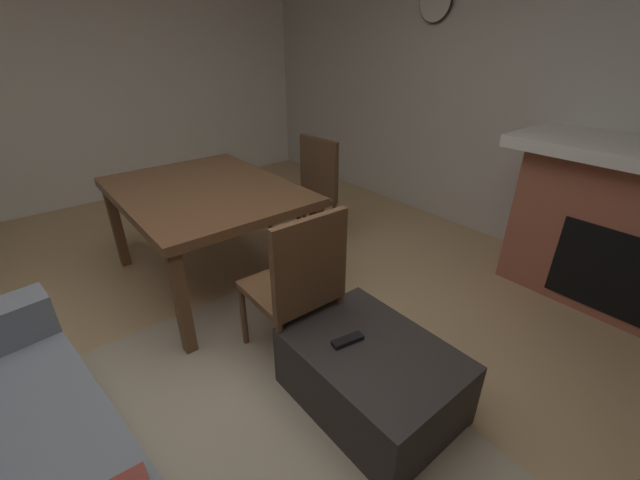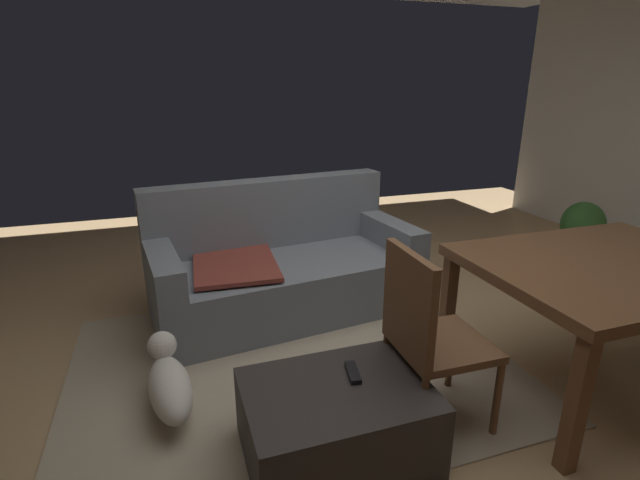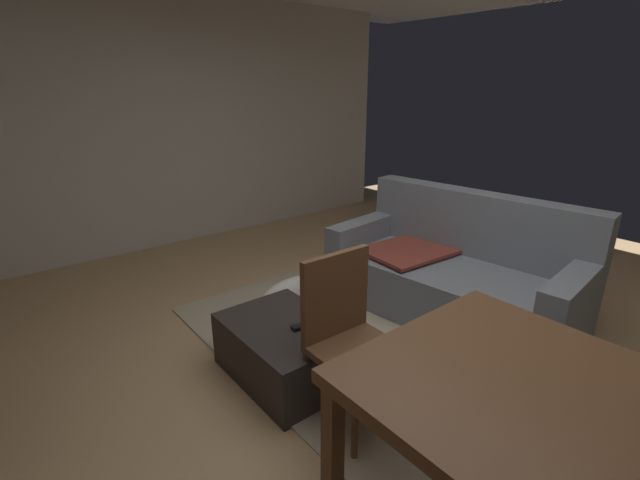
% 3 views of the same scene
% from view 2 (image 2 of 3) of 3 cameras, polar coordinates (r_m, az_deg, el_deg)
% --- Properties ---
extents(floor, '(8.35, 8.35, 0.00)m').
position_cam_2_polar(floor, '(2.92, 8.41, -15.91)').
color(floor, tan).
extents(area_rug, '(2.60, 2.00, 0.01)m').
position_cam_2_polar(area_rug, '(2.96, -3.25, -15.11)').
color(area_rug, tan).
rests_on(area_rug, ground).
extents(couch, '(2.01, 1.13, 0.95)m').
position_cam_2_polar(couch, '(3.54, -4.68, -3.33)').
color(couch, slate).
rests_on(couch, ground).
extents(ottoman_coffee_table, '(0.83, 0.60, 0.36)m').
position_cam_2_polar(ottoman_coffee_table, '(2.28, 2.04, -21.31)').
color(ottoman_coffee_table, '#2D2826').
rests_on(ottoman_coffee_table, ground).
extents(tv_remote, '(0.08, 0.17, 0.02)m').
position_cam_2_polar(tv_remote, '(2.25, 4.04, -15.86)').
color(tv_remote, black).
rests_on(tv_remote, ottoman_coffee_table).
extents(dining_table, '(1.44, 1.09, 0.74)m').
position_cam_2_polar(dining_table, '(2.97, 31.84, -3.59)').
color(dining_table, brown).
rests_on(dining_table, ground).
extents(dining_chair_west, '(0.45, 0.45, 0.93)m').
position_cam_2_polar(dining_chair_west, '(2.33, 12.92, -10.67)').
color(dining_chair_west, brown).
rests_on(dining_chair_west, ground).
extents(potted_plant, '(0.41, 0.41, 0.54)m').
position_cam_2_polar(potted_plant, '(5.34, 29.45, 1.54)').
color(potted_plant, '#474C51').
rests_on(potted_plant, ground).
extents(small_dog, '(0.27, 0.61, 0.30)m').
position_cam_2_polar(small_dog, '(2.65, -17.98, -16.22)').
color(small_dog, silver).
rests_on(small_dog, ground).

